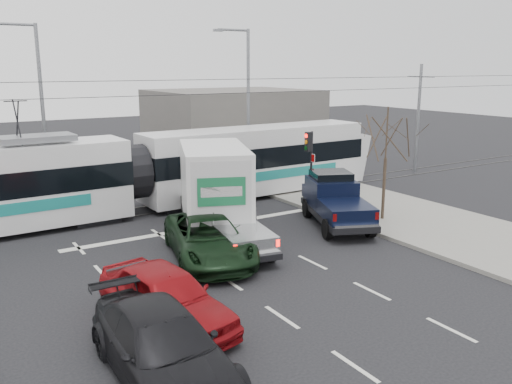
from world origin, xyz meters
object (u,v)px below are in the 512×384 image
box_truck (213,188)px  navy_pickup (335,200)px  green_car (209,238)px  red_car (166,297)px  tram (133,173)px  bare_tree (387,138)px  street_lamp_far (38,100)px  traffic_signal (309,152)px  street_lamp_near (246,96)px  silver_pickup (231,224)px  dark_car (163,346)px

box_truck → navy_pickup: 5.40m
green_car → red_car: (-3.37, -4.05, 0.05)m
tram → red_car: size_ratio=5.50×
bare_tree → street_lamp_far: (-11.79, 13.50, 1.32)m
traffic_signal → street_lamp_far: 14.47m
street_lamp_near → navy_pickup: bearing=-99.7°
bare_tree → street_lamp_far: size_ratio=0.56×
tram → green_car: (0.13, -7.53, -1.15)m
traffic_signal → silver_pickup: size_ratio=0.67×
street_lamp_near → green_car: bearing=-126.2°
street_lamp_far → navy_pickup: (9.68, -12.67, -4.00)m
box_truck → street_lamp_near: bearing=73.5°
silver_pickup → navy_pickup: (5.46, 0.37, 0.18)m
traffic_signal → green_car: (-7.74, -4.23, -1.96)m
street_lamp_near → box_truck: street_lamp_near is taller
traffic_signal → navy_pickup: size_ratio=0.64×
green_car → tram: bearing=106.0°
street_lamp_far → green_car: street_lamp_far is taller
tram → red_car: 12.08m
street_lamp_near → red_car: (-11.95, -15.78, -4.28)m
bare_tree → dark_car: (-13.27, -6.59, -3.01)m
silver_pickup → tram: bearing=112.4°
silver_pickup → navy_pickup: navy_pickup is taller
street_lamp_far → dark_car: size_ratio=1.68×
red_car → street_lamp_near: bearing=44.3°
silver_pickup → dark_car: size_ratio=1.00×
box_truck → dark_car: 11.45m
bare_tree → silver_pickup: 8.09m
street_lamp_far → box_truck: bearing=-65.7°
silver_pickup → navy_pickup: 5.47m
street_lamp_near → street_lamp_far: 11.67m
green_car → street_lamp_far: bearing=117.0°
street_lamp_far → street_lamp_near: bearing=-9.9°
traffic_signal → street_lamp_near: street_lamp_near is taller
navy_pickup → green_car: size_ratio=1.00×
street_lamp_near → box_truck: size_ratio=1.15×
street_lamp_near → street_lamp_far: (-11.50, 2.00, 0.00)m
silver_pickup → dark_car: bearing=-118.5°
green_car → box_truck: bearing=74.8°
bare_tree → green_car: bare_tree is taller
silver_pickup → green_car: (-1.31, -0.70, -0.15)m
box_truck → red_car: 8.97m
red_car → traffic_signal: bearing=28.2°
tram → navy_pickup: tram is taller
navy_pickup → red_car: (-10.13, -5.12, -0.28)m
bare_tree → silver_pickup: bearing=176.5°
silver_pickup → dark_car: (-5.71, -7.05, -0.15)m
navy_pickup → red_car: size_ratio=1.16×
street_lamp_near → street_lamp_far: bearing=170.1°
bare_tree → box_truck: size_ratio=0.64×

